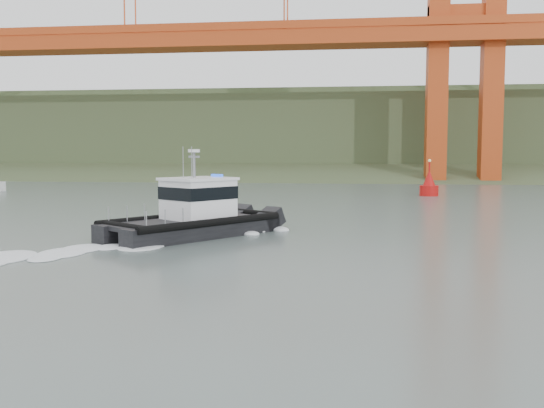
% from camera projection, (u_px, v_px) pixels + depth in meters
% --- Properties ---
extents(ground, '(400.00, 400.00, 0.00)m').
position_uv_depth(ground, '(204.00, 292.00, 20.97)').
color(ground, '#485651').
rests_on(ground, ground).
extents(headlands, '(500.00, 105.36, 27.12)m').
position_uv_depth(headlands, '(328.00, 142.00, 144.38)').
color(headlands, '#3D512E').
rests_on(headlands, ground).
extents(patrol_boat, '(9.35, 10.84, 5.14)m').
position_uv_depth(patrol_boat, '(194.00, 214.00, 34.67)').
color(patrol_boat, black).
rests_on(patrol_boat, ground).
extents(nav_buoy, '(2.03, 2.03, 4.23)m').
position_uv_depth(nav_buoy, '(429.00, 186.00, 65.99)').
color(nav_buoy, '#B60E0C').
rests_on(nav_buoy, ground).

